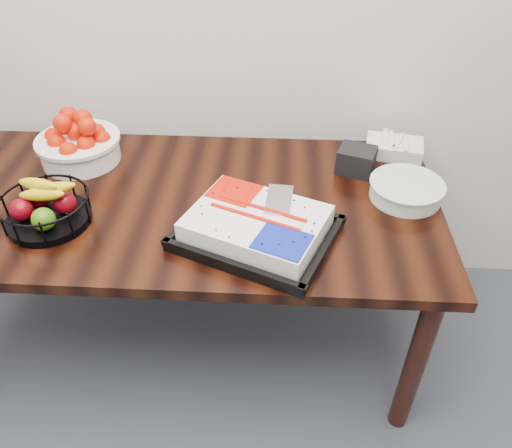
# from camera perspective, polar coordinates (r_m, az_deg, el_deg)

# --- Properties ---
(table) EXTENTS (1.80, 0.90, 0.75)m
(table) POSITION_cam_1_polar(r_m,az_deg,el_deg) (1.84, -7.95, 0.79)
(table) COLOR black
(table) RESTS_ON ground
(cake_tray) EXTENTS (0.57, 0.52, 0.10)m
(cake_tray) POSITION_cam_1_polar(r_m,az_deg,el_deg) (1.58, 0.07, -0.32)
(cake_tray) COLOR black
(cake_tray) RESTS_ON table
(tangerine_bowl) EXTENTS (0.32, 0.32, 0.20)m
(tangerine_bowl) POSITION_cam_1_polar(r_m,az_deg,el_deg) (2.06, -19.70, 8.99)
(tangerine_bowl) COLOR white
(tangerine_bowl) RESTS_ON table
(fruit_basket) EXTENTS (0.29, 0.29, 0.15)m
(fruit_basket) POSITION_cam_1_polar(r_m,az_deg,el_deg) (1.77, -22.92, 1.80)
(fruit_basket) COLOR black
(fruit_basket) RESTS_ON table
(plate_stack) EXTENTS (0.26, 0.26, 0.06)m
(plate_stack) POSITION_cam_1_polar(r_m,az_deg,el_deg) (1.84, 16.77, 3.72)
(plate_stack) COLOR white
(plate_stack) RESTS_ON table
(fork_bag) EXTENTS (0.24, 0.18, 0.06)m
(fork_bag) POSITION_cam_1_polar(r_m,az_deg,el_deg) (2.09, 15.50, 8.46)
(fork_bag) COLOR silver
(fork_bag) RESTS_ON table
(napkin_box) EXTENTS (0.16, 0.15, 0.09)m
(napkin_box) POSITION_cam_1_polar(r_m,az_deg,el_deg) (1.93, 11.39, 7.17)
(napkin_box) COLOR black
(napkin_box) RESTS_ON table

